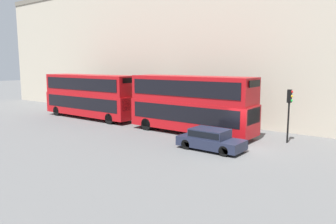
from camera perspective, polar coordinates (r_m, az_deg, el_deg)
ground_plane at (r=22.19m, az=12.95°, el=-6.07°), size 200.00×200.00×0.00m
building_facade at (r=28.12m, az=19.61°, el=12.24°), size 1.10×80.00×14.56m
bus_leading at (r=25.63m, az=4.00°, el=1.70°), size 2.59×10.43×4.52m
bus_second_in_queue at (r=33.94m, az=-13.47°, el=2.99°), size 2.59×11.43×4.37m
car_dark_sedan at (r=21.10m, az=7.40°, el=-4.65°), size 1.84×4.26×1.36m
traffic_light at (r=23.96m, az=20.38°, el=1.20°), size 0.30×0.36×3.72m
pedestrian at (r=28.08m, az=4.60°, el=-1.15°), size 0.36×0.36×1.78m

